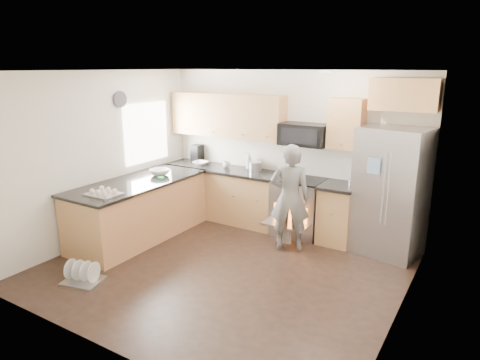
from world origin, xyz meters
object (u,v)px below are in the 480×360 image
Objects in this scene: refrigerator at (391,192)px; person at (290,198)px; dish_rack at (83,276)px; stove_range at (299,194)px.

person is (-1.28, -0.62, -0.13)m from refrigerator.
refrigerator is 1.16× the size of person.
refrigerator reaches higher than dish_rack.
refrigerator is at bearing 0.30° from stove_range.
refrigerator reaches higher than person.
refrigerator is 1.43m from person.
refrigerator is (1.40, 0.01, 0.25)m from stove_range.
person is at bearing 52.47° from dish_rack.
stove_range is 3.42m from dish_rack.
dish_rack is at bearing -126.15° from refrigerator.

